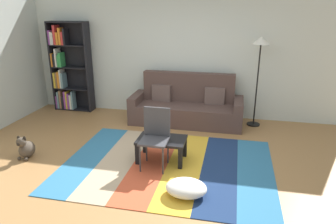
# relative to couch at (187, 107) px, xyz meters

# --- Properties ---
(ground_plane) EXTENTS (14.00, 14.00, 0.00)m
(ground_plane) POSITION_rel_couch_xyz_m (-0.16, -2.02, -0.34)
(ground_plane) COLOR #9E7042
(back_wall) EXTENTS (6.80, 0.10, 2.70)m
(back_wall) POSITION_rel_couch_xyz_m (-0.16, 0.53, 1.01)
(back_wall) COLOR silver
(back_wall) RESTS_ON ground_plane
(rug) EXTENTS (3.14, 2.36, 0.01)m
(rug) POSITION_rel_couch_xyz_m (0.01, -1.91, -0.33)
(rug) COLOR teal
(rug) RESTS_ON ground_plane
(couch) EXTENTS (2.26, 0.80, 1.00)m
(couch) POSITION_rel_couch_xyz_m (0.00, 0.00, 0.00)
(couch) COLOR #4C3833
(couch) RESTS_ON ground_plane
(bookshelf) EXTENTS (0.90, 0.28, 1.99)m
(bookshelf) POSITION_rel_couch_xyz_m (-2.79, 0.28, 0.59)
(bookshelf) COLOR black
(bookshelf) RESTS_ON ground_plane
(coffee_table) EXTENTS (0.74, 0.49, 0.36)m
(coffee_table) POSITION_rel_couch_xyz_m (-0.11, -1.77, -0.03)
(coffee_table) COLOR black
(coffee_table) RESTS_ON rug
(pouf) EXTENTS (0.53, 0.43, 0.20)m
(pouf) POSITION_rel_couch_xyz_m (0.42, -2.64, -0.23)
(pouf) COLOR white
(pouf) RESTS_ON rug
(dog) EXTENTS (0.22, 0.35, 0.40)m
(dog) POSITION_rel_couch_xyz_m (-2.25, -2.13, -0.18)
(dog) COLOR #473D33
(dog) RESTS_ON ground_plane
(standing_lamp) EXTENTS (0.32, 0.32, 1.76)m
(standing_lamp) POSITION_rel_couch_xyz_m (1.36, 0.12, 1.14)
(standing_lamp) COLOR black
(standing_lamp) RESTS_ON ground_plane
(tv_remote) EXTENTS (0.06, 0.15, 0.02)m
(tv_remote) POSITION_rel_couch_xyz_m (-0.11, -1.73, 0.05)
(tv_remote) COLOR black
(tv_remote) RESTS_ON coffee_table
(folding_chair) EXTENTS (0.40, 0.40, 0.90)m
(folding_chair) POSITION_rel_couch_xyz_m (-0.16, -1.94, 0.20)
(folding_chair) COLOR #38383D
(folding_chair) RESTS_ON ground_plane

